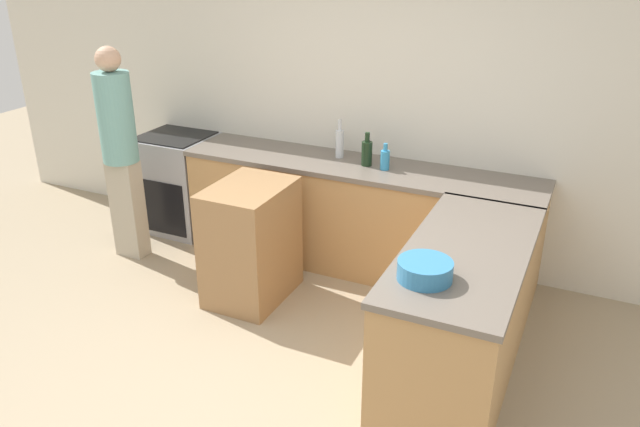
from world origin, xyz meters
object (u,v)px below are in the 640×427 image
Objects in this scene: range_oven at (178,182)px; mixing_bowl at (425,270)px; island_table at (251,242)px; dish_soap_bottle at (385,159)px; person_by_range at (120,146)px; wine_bottle_dark at (367,152)px; vinegar_bottle_clear at (340,143)px.

mixing_bowl is (2.80, -1.55, 0.50)m from range_oven.
range_oven reaches higher than island_table.
dish_soap_bottle is (2.03, -0.02, 0.53)m from range_oven.
island_table is 1.22m from dish_soap_bottle.
range_oven is 0.84m from person_by_range.
person_by_range is (-2.07, -0.63, 0.01)m from dish_soap_bottle.
mixing_bowl is at bearing -26.00° from island_table.
dish_soap_bottle is at bearing -0.47° from range_oven.
person_by_range is at bearing -163.03° from dish_soap_bottle.
mixing_bowl is 1.09× the size of wine_bottle_dark.
range_oven is 1.95m from wine_bottle_dark.
mixing_bowl reaches higher than range_oven.
island_table is at bearing -6.64° from person_by_range.
person_by_range reaches higher than dish_soap_bottle.
vinegar_bottle_clear is at bearing 126.05° from mixing_bowl.
person_by_range is at bearing 173.36° from island_table.
person_by_range is (-1.31, 0.15, 0.54)m from island_table.
mixing_bowl reaches higher than island_table.
mixing_bowl is 2.98m from person_by_range.
island_table is at bearing -126.38° from wine_bottle_dark.
vinegar_bottle_clear reaches higher than mixing_bowl.
person_by_range is at bearing -155.23° from vinegar_bottle_clear.
mixing_bowl is 1.82m from wine_bottle_dark.
dish_soap_bottle is 0.67× the size of vinegar_bottle_clear.
range_oven is 3.38× the size of wine_bottle_dark.
vinegar_bottle_clear is (1.59, 0.11, 0.57)m from range_oven.
person_by_range is at bearing -160.83° from wine_bottle_dark.
island_table is 3.37× the size of wine_bottle_dark.
vinegar_bottle_clear is at bearing 164.31° from dish_soap_bottle.
dish_soap_bottle is at bearing 45.76° from island_table.
dish_soap_bottle is at bearing 116.62° from mixing_bowl.
mixing_bowl is at bearing -63.38° from dish_soap_bottle.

